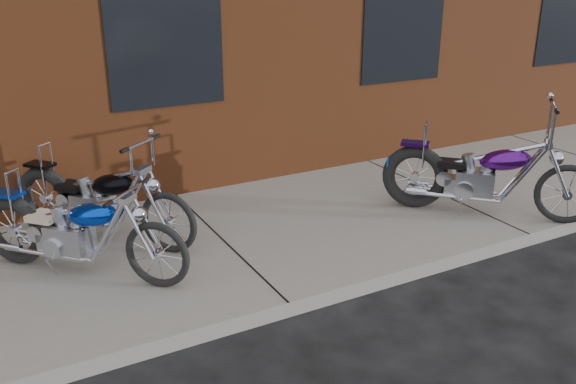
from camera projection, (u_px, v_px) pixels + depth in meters
ground at (289, 318)px, 5.36m from camera, size 120.00×120.00×0.00m
sidewalk at (222, 245)px, 6.56m from camera, size 22.00×3.00×0.15m
chopper_purple at (483, 179)px, 7.03m from camera, size 1.77×1.81×1.36m
chopper_blue at (77, 235)px, 5.67m from camera, size 1.61×1.67×0.96m
chopper_third at (100, 203)px, 6.40m from camera, size 1.50×1.82×1.15m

